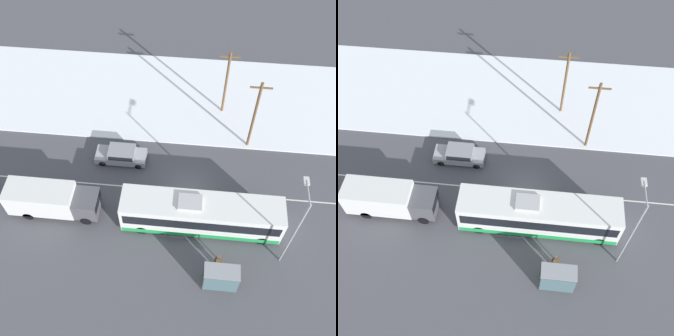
% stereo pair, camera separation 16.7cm
% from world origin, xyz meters
% --- Properties ---
extents(ground_plane, '(120.00, 120.00, 0.00)m').
position_xyz_m(ground_plane, '(0.00, 0.00, 0.00)').
color(ground_plane, '#4C4C51').
extents(snow_lot, '(80.00, 12.45, 0.12)m').
position_xyz_m(snow_lot, '(0.00, 11.42, 0.06)').
color(snow_lot, white).
rests_on(snow_lot, ground_plane).
extents(lane_marking_center, '(60.00, 0.12, 0.00)m').
position_xyz_m(lane_marking_center, '(0.00, 0.00, 0.00)').
color(lane_marking_center, silver).
rests_on(lane_marking_center, ground_plane).
extents(city_bus, '(12.40, 2.57, 3.46)m').
position_xyz_m(city_bus, '(1.30, -3.08, 1.69)').
color(city_bus, white).
rests_on(city_bus, ground_plane).
extents(box_truck, '(7.32, 2.30, 2.86)m').
position_xyz_m(box_truck, '(-10.71, -2.84, 1.60)').
color(box_truck, silver).
rests_on(box_truck, ground_plane).
extents(sedan_car, '(4.50, 1.80, 1.47)m').
position_xyz_m(sedan_car, '(-6.04, 2.83, 0.80)').
color(sedan_car, '#9E9EA3').
rests_on(sedan_car, ground_plane).
extents(pedestrian_at_stop, '(0.62, 0.27, 1.71)m').
position_xyz_m(pedestrian_at_stop, '(2.79, -6.45, 1.05)').
color(pedestrian_at_stop, '#23232D').
rests_on(pedestrian_at_stop, ground_plane).
extents(bus_shelter, '(2.51, 1.20, 2.40)m').
position_xyz_m(bus_shelter, '(2.95, -8.07, 1.67)').
color(bus_shelter, gray).
rests_on(bus_shelter, ground_plane).
extents(streetlamp, '(0.36, 2.22, 8.23)m').
position_xyz_m(streetlamp, '(7.52, -5.12, 5.08)').
color(streetlamp, '#9EA3A8').
rests_on(streetlamp, ground_plane).
extents(utility_pole_roadside, '(1.80, 0.24, 7.63)m').
position_xyz_m(utility_pole_roadside, '(5.27, 5.66, 4.00)').
color(utility_pole_roadside, brown).
rests_on(utility_pole_roadside, ground_plane).
extents(utility_pole_snowlot, '(1.80, 0.24, 7.16)m').
position_xyz_m(utility_pole_snowlot, '(2.85, 9.86, 3.76)').
color(utility_pole_snowlot, brown).
rests_on(utility_pole_snowlot, ground_plane).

